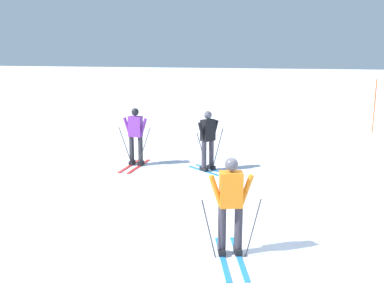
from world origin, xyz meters
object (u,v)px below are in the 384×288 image
(skier_orange, at_px, (231,204))
(trail_marker_pole, at_px, (374,106))
(skier_purple, at_px, (136,135))
(skier_black, at_px, (208,139))

(skier_orange, bearing_deg, trail_marker_pole, 69.04)
(skier_purple, bearing_deg, skier_black, -4.49)
(skier_black, xyz_separation_m, skier_orange, (1.18, -5.11, -0.00))
(skier_black, bearing_deg, skier_purple, 175.51)
(skier_black, height_order, trail_marker_pole, trail_marker_pole)
(skier_purple, bearing_deg, trail_marker_pole, 39.49)
(skier_black, height_order, skier_orange, same)
(skier_orange, distance_m, trail_marker_pole, 12.59)
(skier_black, relative_size, trail_marker_pole, 0.78)
(skier_black, distance_m, trail_marker_pole, 8.75)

